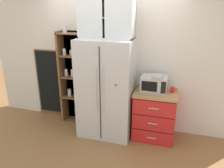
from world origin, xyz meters
name	(u,v)px	position (x,y,z in m)	size (l,w,h in m)	color
ground_plane	(107,131)	(0.00, 0.00, 0.00)	(10.84, 10.84, 0.00)	olive
wall_back_cream	(113,62)	(0.00, 0.40, 1.27)	(5.13, 0.10, 2.55)	silver
refrigerator	(107,88)	(0.00, -0.01, 0.88)	(0.95, 0.73, 1.77)	silver
pantry_shelf_column	(74,76)	(-0.77, 0.28, 0.96)	(0.55, 0.30, 1.92)	brown
counter_cabinet	(155,115)	(0.87, 0.07, 0.44)	(0.74, 0.59, 0.88)	red
microwave	(154,84)	(0.82, 0.12, 1.01)	(0.44, 0.33, 0.26)	silver
coffee_maker	(157,83)	(0.87, 0.08, 1.04)	(0.17, 0.20, 0.31)	#B7B7BC
mug_red	(173,90)	(1.14, 0.13, 0.93)	(0.11, 0.07, 0.09)	red
bottle_cobalt	(157,84)	(0.87, 0.17, 0.99)	(0.07, 0.07, 0.26)	navy
bottle_green	(157,85)	(0.87, 0.11, 0.99)	(0.07, 0.07, 0.25)	#285B33
upper_cabinet	(107,17)	(0.00, 0.04, 2.10)	(0.91, 0.32, 0.67)	silver
chalkboard_menu	(50,83)	(-1.36, 0.33, 0.72)	(0.60, 0.04, 1.43)	brown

